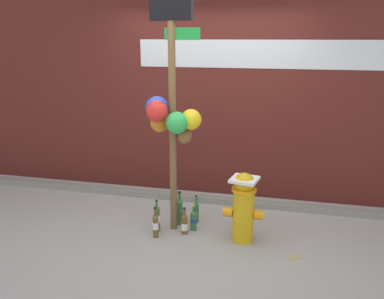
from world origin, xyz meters
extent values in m
plane|color=#9E9B93|center=(0.00, 0.00, 0.00)|extent=(14.00, 14.00, 0.00)
cube|color=#561E19|center=(0.00, 1.52, 1.61)|extent=(10.00, 0.20, 3.21)
cube|color=silver|center=(0.59, 1.42, 1.92)|extent=(3.07, 0.01, 0.35)
cube|color=gray|center=(0.00, 1.08, 0.04)|extent=(8.00, 0.12, 0.08)
cylinder|color=brown|center=(-0.18, 0.24, 1.28)|extent=(0.08, 0.08, 2.57)
cube|color=#198C33|center=(-0.07, 0.24, 2.16)|extent=(0.37, 0.04, 0.12)
cube|color=black|center=(-0.18, 0.24, 2.47)|extent=(0.44, 0.10, 0.36)
sphere|color=green|center=(-0.11, 0.15, 1.26)|extent=(0.24, 0.24, 0.24)
sphere|color=yellow|center=(0.02, 0.26, 1.28)|extent=(0.22, 0.22, 0.22)
sphere|color=red|center=(-0.32, 0.14, 1.38)|extent=(0.24, 0.24, 0.24)
sphere|color=orange|center=(-0.36, 0.34, 1.21)|extent=(0.21, 0.21, 0.21)
sphere|color=blue|center=(-0.35, 0.23, 1.40)|extent=(0.25, 0.25, 0.25)
sphere|color=brown|center=(-0.07, 0.31, 1.09)|extent=(0.17, 0.17, 0.17)
sphere|color=brown|center=(-0.07, 0.31, 1.22)|extent=(0.12, 0.12, 0.12)
sphere|color=brown|center=(-0.11, 0.31, 1.26)|extent=(0.05, 0.05, 0.05)
sphere|color=brown|center=(-0.03, 0.31, 1.26)|extent=(0.05, 0.05, 0.05)
sphere|color=brown|center=(-0.07, 0.26, 1.22)|extent=(0.04, 0.04, 0.04)
cylinder|color=gold|center=(0.62, 0.15, 0.29)|extent=(0.23, 0.23, 0.57)
cylinder|color=orange|center=(0.62, 0.15, 0.59)|extent=(0.26, 0.26, 0.03)
sphere|color=gold|center=(0.62, 0.15, 0.66)|extent=(0.22, 0.22, 0.22)
cylinder|color=orange|center=(0.45, 0.15, 0.31)|extent=(0.10, 0.10, 0.10)
cylinder|color=orange|center=(0.78, 0.15, 0.31)|extent=(0.10, 0.10, 0.10)
cube|color=white|center=(0.62, 0.15, 0.70)|extent=(0.32, 0.32, 0.03)
cylinder|color=brown|center=(-0.32, 0.00, 0.12)|extent=(0.06, 0.06, 0.25)
cone|color=brown|center=(-0.32, 0.00, 0.26)|extent=(0.06, 0.06, 0.02)
cylinder|color=brown|center=(-0.32, 0.00, 0.31)|extent=(0.03, 0.03, 0.07)
cylinder|color=silver|center=(-0.32, 0.00, 0.13)|extent=(0.06, 0.06, 0.08)
cylinder|color=black|center=(-0.32, 0.00, 0.35)|extent=(0.03, 0.03, 0.01)
cylinder|color=#337038|center=(0.05, 0.26, 0.10)|extent=(0.07, 0.07, 0.21)
cone|color=#337038|center=(0.05, 0.26, 0.22)|extent=(0.07, 0.07, 0.03)
cylinder|color=#337038|center=(0.05, 0.26, 0.26)|extent=(0.03, 0.03, 0.05)
cylinder|color=#1E478C|center=(0.05, 0.26, 0.11)|extent=(0.07, 0.07, 0.06)
cylinder|color=gold|center=(0.05, 0.26, 0.29)|extent=(0.03, 0.03, 0.01)
cylinder|color=brown|center=(-0.03, 0.15, 0.11)|extent=(0.07, 0.07, 0.21)
cone|color=brown|center=(-0.03, 0.15, 0.23)|extent=(0.07, 0.07, 0.03)
cylinder|color=brown|center=(-0.03, 0.15, 0.27)|extent=(0.03, 0.03, 0.06)
cylinder|color=silver|center=(-0.03, 0.15, 0.09)|extent=(0.07, 0.07, 0.08)
cylinder|color=black|center=(-0.03, 0.15, 0.31)|extent=(0.03, 0.03, 0.01)
cylinder|color=#337038|center=(0.03, 0.48, 0.11)|extent=(0.06, 0.06, 0.22)
cone|color=#337038|center=(0.03, 0.48, 0.23)|extent=(0.06, 0.06, 0.02)
cylinder|color=#337038|center=(0.03, 0.48, 0.28)|extent=(0.02, 0.02, 0.08)
cylinder|color=black|center=(0.03, 0.48, 0.33)|extent=(0.03, 0.03, 0.01)
cylinder|color=#337038|center=(-0.14, 0.37, 0.14)|extent=(0.07, 0.07, 0.29)
cone|color=#337038|center=(-0.14, 0.37, 0.30)|extent=(0.07, 0.07, 0.03)
cylinder|color=#337038|center=(-0.14, 0.37, 0.36)|extent=(0.03, 0.03, 0.08)
cylinder|color=black|center=(-0.14, 0.37, 0.40)|extent=(0.04, 0.04, 0.01)
cylinder|color=#337038|center=(-0.35, 0.14, 0.14)|extent=(0.07, 0.07, 0.28)
cone|color=#337038|center=(-0.35, 0.14, 0.29)|extent=(0.07, 0.07, 0.03)
cylinder|color=#337038|center=(-0.35, 0.14, 0.34)|extent=(0.02, 0.02, 0.06)
cylinder|color=silver|center=(-0.35, 0.14, 0.15)|extent=(0.07, 0.07, 0.08)
cylinder|color=black|center=(-0.35, 0.14, 0.37)|extent=(0.03, 0.03, 0.01)
cube|color=tan|center=(-0.97, -0.15, 0.00)|extent=(0.07, 0.07, 0.01)
cube|color=tan|center=(1.17, -0.10, 0.00)|extent=(0.15, 0.15, 0.01)
camera|label=1|loc=(0.99, -3.84, 2.14)|focal=37.93mm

